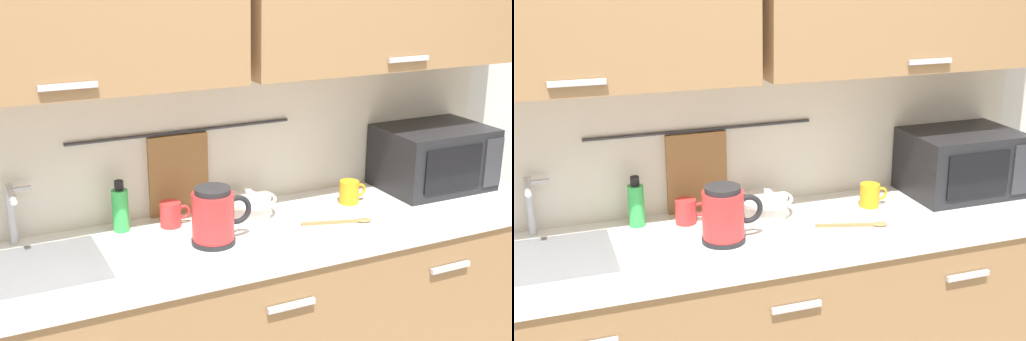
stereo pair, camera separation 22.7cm
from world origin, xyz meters
The scene contains 10 objects.
counter_unit centered at (-0.01, 0.30, 0.46)m, with size 2.53×0.64×0.90m.
back_wall_assembly centered at (0.00, 0.53, 1.52)m, with size 3.70×0.41×2.50m.
sink_faucet centered at (-0.81, 0.53, 1.04)m, with size 0.09×0.17×0.22m.
microwave centered at (0.92, 0.41, 1.04)m, with size 0.46×0.35×0.27m.
electric_kettle centered at (-0.17, 0.25, 1.00)m, with size 0.23×0.16×0.21m.
dish_soap_bottle centered at (-0.44, 0.50, 0.99)m, with size 0.06×0.06×0.20m.
mug_near_sink centered at (-0.26, 0.47, 0.95)m, with size 0.12×0.08×0.09m.
mixing_bowl centered at (0.05, 0.44, 0.94)m, with size 0.21×0.21×0.08m.
mug_by_kettle centered at (0.48, 0.39, 0.95)m, with size 0.12×0.08×0.09m.
wooden_spoon centered at (0.35, 0.21, 0.91)m, with size 0.27×0.11×0.01m.
Camera 1 is at (-1.00, -1.83, 1.89)m, focal length 47.97 mm.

